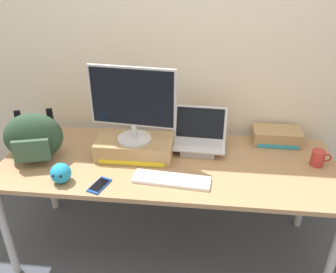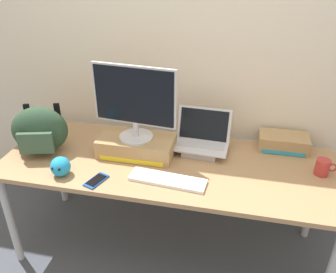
{
  "view_description": "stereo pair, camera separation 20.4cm",
  "coord_description": "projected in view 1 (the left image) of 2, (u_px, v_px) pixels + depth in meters",
  "views": [
    {
      "loc": [
        0.2,
        -1.84,
        1.94
      ],
      "look_at": [
        0.0,
        0.0,
        0.92
      ],
      "focal_mm": 37.42,
      "sensor_mm": 36.0,
      "label": 1
    },
    {
      "loc": [
        0.4,
        -1.81,
        1.94
      ],
      "look_at": [
        0.0,
        0.0,
        0.92
      ],
      "focal_mm": 37.42,
      "sensor_mm": 36.0,
      "label": 2
    }
  ],
  "objects": [
    {
      "name": "plush_toy",
      "position": [
        61.0,
        173.0,
        1.99
      ],
      "size": [
        0.12,
        0.12,
        0.12
      ],
      "color": "#2393CC",
      "rests_on": "desk"
    },
    {
      "name": "coffee_mug",
      "position": [
        318.0,
        158.0,
        2.15
      ],
      "size": [
        0.12,
        0.08,
        0.1
      ],
      "color": "#B2332D",
      "rests_on": "desk"
    },
    {
      "name": "toner_box_yellow",
      "position": [
        135.0,
        147.0,
        2.24
      ],
      "size": [
        0.48,
        0.26,
        0.12
      ],
      "color": "#A88456",
      "rests_on": "desk"
    },
    {
      "name": "open_laptop",
      "position": [
        199.0,
        142.0,
        2.31
      ],
      "size": [
        0.36,
        0.25,
        0.27
      ],
      "rotation": [
        0.0,
        0.0,
        -0.05
      ],
      "color": "#ADADB2",
      "rests_on": "desk"
    },
    {
      "name": "desk",
      "position": [
        168.0,
        169.0,
        2.23
      ],
      "size": [
        2.09,
        0.78,
        0.74
      ],
      "color": "#A87F56",
      "rests_on": "ground"
    },
    {
      "name": "cell_phone",
      "position": [
        99.0,
        185.0,
        1.98
      ],
      "size": [
        0.12,
        0.16,
        0.01
      ],
      "rotation": [
        0.0,
        0.0,
        -0.33
      ],
      "color": "#19479E",
      "rests_on": "desk"
    },
    {
      "name": "toner_box_cyan",
      "position": [
        277.0,
        136.0,
        2.39
      ],
      "size": [
        0.32,
        0.18,
        0.1
      ],
      "color": "#A88456",
      "rests_on": "desk"
    },
    {
      "name": "external_keyboard",
      "position": [
        172.0,
        180.0,
        2.02
      ],
      "size": [
        0.46,
        0.16,
        0.02
      ],
      "rotation": [
        0.0,
        0.0,
        -0.09
      ],
      "color": "white",
      "rests_on": "desk"
    },
    {
      "name": "ground_plane",
      "position": [
        168.0,
        246.0,
        2.56
      ],
      "size": [
        20.0,
        20.0,
        0.0
      ],
      "primitive_type": "plane",
      "color": "#474C56"
    },
    {
      "name": "messenger_backpack",
      "position": [
        34.0,
        137.0,
        2.16
      ],
      "size": [
        0.4,
        0.31,
        0.31
      ],
      "rotation": [
        0.0,
        0.0,
        0.27
      ],
      "color": "#28422D",
      "rests_on": "desk"
    },
    {
      "name": "desktop_monitor",
      "position": [
        133.0,
        103.0,
        2.09
      ],
      "size": [
        0.53,
        0.22,
        0.47
      ],
      "rotation": [
        0.0,
        0.0,
        -0.1
      ],
      "color": "silver",
      "rests_on": "toner_box_yellow"
    },
    {
      "name": "back_wall",
      "position": [
        176.0,
        52.0,
        2.36
      ],
      "size": [
        7.0,
        0.1,
        2.6
      ],
      "primitive_type": "cube",
      "color": "beige",
      "rests_on": "ground"
    }
  ]
}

